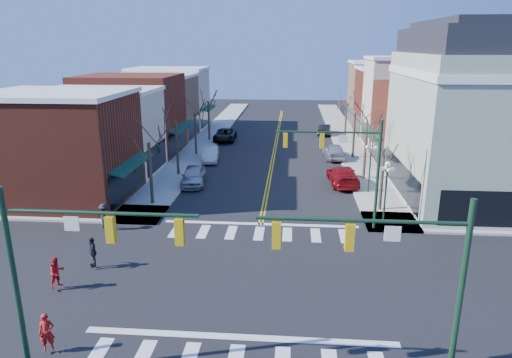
% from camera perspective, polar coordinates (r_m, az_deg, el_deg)
% --- Properties ---
extents(ground, '(160.00, 160.00, 0.00)m').
position_cam_1_polar(ground, '(23.78, -0.75, -12.72)').
color(ground, black).
rests_on(ground, ground).
extents(sidewalk_left, '(3.50, 70.00, 0.15)m').
position_cam_1_polar(sidewalk_left, '(43.61, -9.79, 0.90)').
color(sidewalk_left, '#9E9B93').
rests_on(sidewalk_left, ground).
extents(sidewalk_right, '(3.50, 70.00, 0.15)m').
position_cam_1_polar(sidewalk_right, '(42.81, 13.55, 0.38)').
color(sidewalk_right, '#9E9B93').
rests_on(sidewalk_right, ground).
extents(bldg_left_brick_a, '(10.00, 8.50, 8.00)m').
position_cam_1_polar(bldg_left_brick_a, '(37.61, -23.23, 3.46)').
color(bldg_left_brick_a, maroon).
rests_on(bldg_left_brick_a, ground).
extents(bldg_left_stucco_a, '(10.00, 7.00, 7.50)m').
position_cam_1_polar(bldg_left_stucco_a, '(44.51, -18.67, 5.44)').
color(bldg_left_stucco_a, beige).
rests_on(bldg_left_stucco_a, ground).
extents(bldg_left_brick_b, '(10.00, 9.00, 8.50)m').
position_cam_1_polar(bldg_left_brick_b, '(51.77, -15.31, 7.72)').
color(bldg_left_brick_b, maroon).
rests_on(bldg_left_brick_b, ground).
extents(bldg_left_tan, '(10.00, 7.50, 7.80)m').
position_cam_1_polar(bldg_left_tan, '(59.57, -12.63, 8.64)').
color(bldg_left_tan, '#937051').
rests_on(bldg_left_tan, ground).
extents(bldg_left_stucco_b, '(10.00, 8.00, 8.20)m').
position_cam_1_polar(bldg_left_stucco_b, '(66.93, -10.71, 9.75)').
color(bldg_left_stucco_b, beige).
rests_on(bldg_left_stucco_b, ground).
extents(bldg_right_brick_a, '(10.00, 8.50, 8.00)m').
position_cam_1_polar(bldg_right_brick_a, '(48.95, 20.73, 6.47)').
color(bldg_right_brick_a, maroon).
rests_on(bldg_right_brick_a, ground).
extents(bldg_right_stucco, '(10.00, 7.00, 10.00)m').
position_cam_1_polar(bldg_right_stucco, '(56.22, 18.73, 8.87)').
color(bldg_right_stucco, beige).
rests_on(bldg_right_stucco, ground).
extents(bldg_right_brick_b, '(10.00, 8.00, 8.50)m').
position_cam_1_polar(bldg_right_brick_b, '(63.56, 17.09, 9.11)').
color(bldg_right_brick_b, maroon).
rests_on(bldg_right_brick_b, ground).
extents(bldg_right_tan, '(10.00, 8.00, 9.00)m').
position_cam_1_polar(bldg_right_tan, '(71.33, 15.78, 10.14)').
color(bldg_right_tan, '#937051').
rests_on(bldg_right_tan, ground).
extents(victorian_corner, '(12.25, 14.25, 13.30)m').
position_cam_1_polar(victorian_corner, '(38.37, 27.05, 7.29)').
color(victorian_corner, '#97A48E').
rests_on(victorian_corner, ground).
extents(traffic_mast_near_left, '(6.60, 0.28, 7.20)m').
position_cam_1_polar(traffic_mast_near_left, '(16.74, -22.90, -9.22)').
color(traffic_mast_near_left, '#14331E').
rests_on(traffic_mast_near_left, ground).
extents(traffic_mast_near_right, '(6.60, 0.28, 7.20)m').
position_cam_1_polar(traffic_mast_near_right, '(15.37, 17.86, -11.00)').
color(traffic_mast_near_right, '#14331E').
rests_on(traffic_mast_near_right, ground).
extents(traffic_mast_far_right, '(6.60, 0.28, 7.20)m').
position_cam_1_polar(traffic_mast_far_right, '(29.12, 11.54, 2.45)').
color(traffic_mast_far_right, '#14331E').
rests_on(traffic_mast_far_right, ground).
extents(lamppost_corner, '(0.36, 0.36, 4.33)m').
position_cam_1_polar(lamppost_corner, '(31.05, 15.99, -0.33)').
color(lamppost_corner, '#14331E').
rests_on(lamppost_corner, ground).
extents(lamppost_midblock, '(0.36, 0.36, 4.33)m').
position_cam_1_polar(lamppost_midblock, '(37.23, 14.13, 2.55)').
color(lamppost_midblock, '#14331E').
rests_on(lamppost_midblock, ground).
extents(tree_left_a, '(0.24, 0.24, 4.76)m').
position_cam_1_polar(tree_left_a, '(34.58, -13.02, 0.57)').
color(tree_left_a, '#382B21').
rests_on(tree_left_a, ground).
extents(tree_left_b, '(0.24, 0.24, 5.04)m').
position_cam_1_polar(tree_left_b, '(42.00, -9.82, 3.74)').
color(tree_left_b, '#382B21').
rests_on(tree_left_b, ground).
extents(tree_left_c, '(0.24, 0.24, 4.55)m').
position_cam_1_polar(tree_left_c, '(49.67, -7.56, 5.50)').
color(tree_left_c, '#382B21').
rests_on(tree_left_c, ground).
extents(tree_left_d, '(0.24, 0.24, 4.90)m').
position_cam_1_polar(tree_left_d, '(57.36, -5.91, 7.20)').
color(tree_left_d, '#382B21').
rests_on(tree_left_d, ground).
extents(tree_right_a, '(0.24, 0.24, 4.62)m').
position_cam_1_polar(tree_right_a, '(33.63, 15.44, -0.18)').
color(tree_right_a, '#382B21').
rests_on(tree_right_a, ground).
extents(tree_right_b, '(0.24, 0.24, 5.18)m').
position_cam_1_polar(tree_right_b, '(41.19, 13.50, 3.37)').
color(tree_right_b, '#382B21').
rests_on(tree_right_b, ground).
extents(tree_right_c, '(0.24, 0.24, 4.83)m').
position_cam_1_polar(tree_right_c, '(48.97, 12.12, 5.29)').
color(tree_right_c, '#382B21').
rests_on(tree_right_c, ground).
extents(tree_right_d, '(0.24, 0.24, 4.97)m').
position_cam_1_polar(tree_right_d, '(56.78, 11.13, 6.92)').
color(tree_right_d, '#382B21').
rests_on(tree_right_d, ground).
extents(car_left_near, '(2.39, 4.90, 1.61)m').
position_cam_1_polar(car_left_near, '(39.42, -7.83, 0.42)').
color(car_left_near, '#A2A2A6').
rests_on(car_left_near, ground).
extents(car_left_mid, '(2.01, 4.52, 1.44)m').
position_cam_1_polar(car_left_mid, '(47.26, -5.72, 3.07)').
color(car_left_mid, silver).
rests_on(car_left_mid, ground).
extents(car_left_far, '(2.58, 5.48, 1.52)m').
position_cam_1_polar(car_left_far, '(57.31, -3.89, 5.52)').
color(car_left_far, black).
rests_on(car_left_far, ground).
extents(car_right_near, '(2.62, 5.64, 1.59)m').
position_cam_1_polar(car_right_near, '(39.86, 10.81, 0.44)').
color(car_right_near, maroon).
rests_on(car_right_near, ground).
extents(car_right_mid, '(2.29, 4.96, 1.64)m').
position_cam_1_polar(car_right_mid, '(48.78, 9.72, 3.46)').
color(car_right_mid, '#B4B5B9').
rests_on(car_right_mid, ground).
extents(car_right_far, '(2.03, 4.49, 1.43)m').
position_cam_1_polar(car_right_far, '(61.88, 8.56, 6.15)').
color(car_right_far, black).
rests_on(car_right_far, ground).
extents(pedestrian_red_a, '(0.67, 0.57, 1.57)m').
position_cam_1_polar(pedestrian_red_a, '(20.23, -24.69, -17.03)').
color(pedestrian_red_a, red).
rests_on(pedestrian_red_a, sidewalk_left).
extents(pedestrian_red_b, '(0.91, 0.96, 1.57)m').
position_cam_1_polar(pedestrian_red_b, '(24.66, -23.62, -10.64)').
color(pedestrian_red_b, red).
rests_on(pedestrian_red_b, sidewalk_left).
extents(pedestrian_dark_a, '(0.83, 1.03, 1.64)m').
position_cam_1_polar(pedestrian_dark_a, '(26.14, -19.74, -8.56)').
color(pedestrian_dark_a, black).
rests_on(pedestrian_dark_a, sidewalk_left).
extents(pedestrian_dark_b, '(1.18, 0.82, 1.67)m').
position_cam_1_polar(pedestrian_dark_b, '(31.05, -18.44, -4.41)').
color(pedestrian_dark_b, black).
rests_on(pedestrian_dark_b, sidewalk_left).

